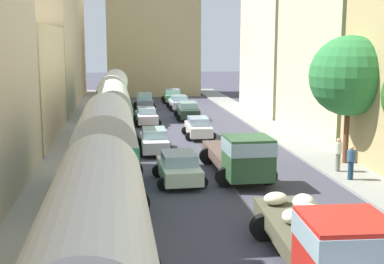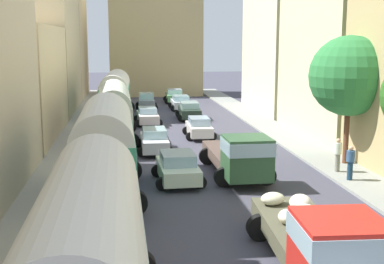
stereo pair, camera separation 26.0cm
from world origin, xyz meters
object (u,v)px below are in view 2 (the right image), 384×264
at_px(parked_bus_0, 88,252).
at_px(pedestrian_1, 338,154).
at_px(car_0, 199,127).
at_px(car_7, 146,101).
at_px(cargo_truck_1, 239,155).
at_px(car_1, 189,111).
at_px(car_5, 154,140).
at_px(parked_bus_1, 105,145).
at_px(car_6, 148,116).
at_px(parked_bus_3, 116,92).
at_px(pedestrian_0, 350,162).
at_px(car_2, 181,103).
at_px(car_4, 178,167).
at_px(car_3, 174,96).
at_px(cargo_truck_0, 320,240).
at_px(parked_bus_2, 114,110).

xyz_separation_m(parked_bus_0, pedestrian_1, (11.44, 13.60, -1.16)).
xyz_separation_m(car_0, car_7, (-2.99, 15.69, 0.08)).
distance_m(cargo_truck_1, car_0, 11.09).
height_order(car_1, car_5, car_1).
height_order(parked_bus_1, car_6, parked_bus_1).
height_order(cargo_truck_1, car_1, cargo_truck_1).
bearing_deg(parked_bus_3, car_7, 58.15).
distance_m(car_1, car_7, 7.88).
bearing_deg(cargo_truck_1, car_6, 101.95).
xyz_separation_m(car_1, car_7, (-3.39, 7.11, 0.04)).
height_order(cargo_truck_1, pedestrian_0, cargo_truck_1).
distance_m(parked_bus_3, car_7, 5.66).
bearing_deg(parked_bus_3, parked_bus_1, -90.17).
bearing_deg(car_6, parked_bus_1, -97.77).
height_order(car_0, pedestrian_1, pedestrian_1).
height_order(parked_bus_3, pedestrian_1, parked_bus_3).
distance_m(car_2, pedestrian_1, 26.16).
bearing_deg(pedestrian_1, parked_bus_0, -130.08).
height_order(car_0, car_7, car_7).
relative_size(parked_bus_0, car_1, 2.06).
bearing_deg(cargo_truck_1, parked_bus_1, -161.27).
bearing_deg(parked_bus_0, car_2, 80.95).
xyz_separation_m(parked_bus_1, pedestrian_0, (11.43, 0.81, -1.29)).
bearing_deg(car_4, car_3, 84.78).
height_order(cargo_truck_0, car_1, cargo_truck_0).
bearing_deg(car_5, car_2, 79.12).
relative_size(parked_bus_1, pedestrian_0, 4.61).
height_order(car_4, pedestrian_1, pedestrian_1).
xyz_separation_m(car_7, pedestrian_1, (8.52, -26.52, 0.25)).
bearing_deg(parked_bus_2, cargo_truck_0, -74.33).
bearing_deg(cargo_truck_1, parked_bus_0, -115.29).
relative_size(cargo_truck_1, car_7, 2.00).
relative_size(car_5, pedestrian_1, 2.19).
height_order(car_2, car_7, car_7).
bearing_deg(car_5, car_3, 81.77).
xyz_separation_m(parked_bus_1, car_5, (2.59, 8.85, -1.56)).
xyz_separation_m(parked_bus_1, cargo_truck_1, (6.34, 2.15, -1.08)).
height_order(parked_bus_2, cargo_truck_1, parked_bus_2).
bearing_deg(parked_bus_1, pedestrian_1, 11.83).
distance_m(parked_bus_1, parked_bus_2, 12.86).
distance_m(car_4, pedestrian_1, 8.20).
bearing_deg(cargo_truck_0, car_1, 89.72).
distance_m(car_1, car_3, 12.32).
distance_m(parked_bus_3, car_2, 7.42).
distance_m(parked_bus_2, car_4, 11.50).
bearing_deg(car_1, cargo_truck_1, -90.03).
relative_size(parked_bus_1, car_7, 2.20).
xyz_separation_m(parked_bus_1, cargo_truck_0, (6.20, -8.81, -1.08)).
bearing_deg(car_5, car_7, 88.94).
height_order(cargo_truck_0, pedestrian_0, cargo_truck_0).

